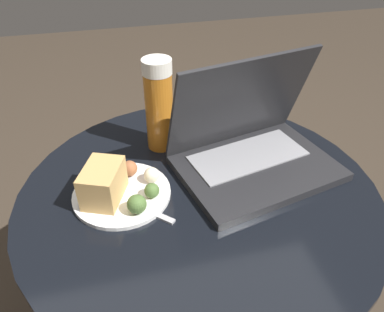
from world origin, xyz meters
name	(u,v)px	position (x,y,z in m)	size (l,w,h in m)	color
table	(198,243)	(0.00, 0.00, 0.40)	(0.74, 0.74, 0.57)	#515156
laptop	(251,146)	(0.13, 0.06, 0.62)	(0.37, 0.31, 0.24)	#232326
beer_glass	(159,105)	(-0.05, 0.18, 0.68)	(0.07, 0.07, 0.22)	#C6701E
snack_plate	(116,187)	(-0.17, 0.01, 0.60)	(0.20, 0.20, 0.08)	white
fork	(132,204)	(-0.14, -0.01, 0.57)	(0.13, 0.13, 0.00)	#B2B2B7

